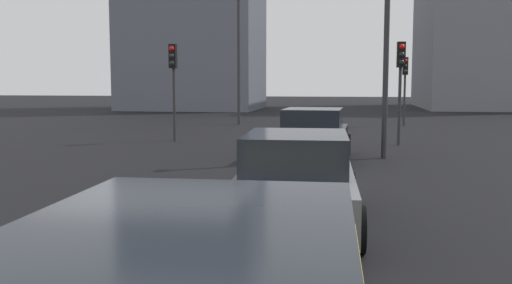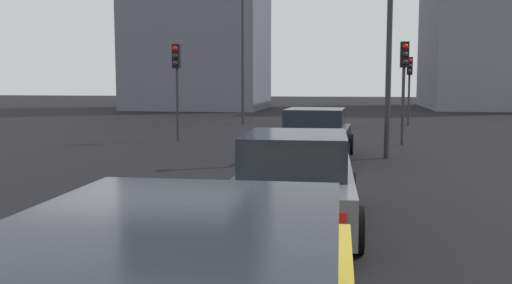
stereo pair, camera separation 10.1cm
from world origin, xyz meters
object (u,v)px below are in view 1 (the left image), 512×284
Objects in this scene: traffic_light_near_left at (401,71)px; traffic_light_near_right at (405,76)px; car_black_left_lead at (313,135)px; street_lamp_kerbside at (387,29)px; car_grey_left_second at (297,181)px; traffic_light_far_left at (173,71)px; street_lamp_far at (239,37)px.

traffic_light_near_left is 1.04× the size of traffic_light_near_right.
traffic_light_near_left reaches higher than car_black_left_lead.
street_lamp_kerbside reaches higher than traffic_light_near_right.
car_grey_left_second is at bearing -18.46° from traffic_light_near_left.
car_black_left_lead is at bearing -0.63° from car_grey_left_second.
traffic_light_far_left is 9.29m from street_lamp_far.
traffic_light_near_right is 13.11m from street_lamp_kerbside.
traffic_light_near_right is 0.44× the size of street_lamp_far.
traffic_light_far_left reaches higher than car_black_left_lead.
street_lamp_kerbside is (0.54, -2.06, 3.05)m from car_black_left_lead.
traffic_light_far_left is at bearing 64.55° from street_lamp_kerbside.
traffic_light_near_right is (21.25, -3.66, 1.82)m from car_grey_left_second.
traffic_light_far_left is at bearing -95.88° from traffic_light_near_left.
traffic_light_near_right is 0.56× the size of street_lamp_kerbside.
traffic_light_near_right is 13.22m from traffic_light_far_left.
street_lamp_kerbside is at bearing -5.23° from traffic_light_near_right.
car_black_left_lead reaches higher than car_grey_left_second.
traffic_light_near_left is at bearing -14.41° from car_grey_left_second.
street_lamp_far is at bearing -146.18° from traffic_light_near_left.
street_lamp_far reaches higher than car_black_left_lead.
street_lamp_kerbside is 14.38m from street_lamp_far.
traffic_light_near_left is at bearing -31.66° from car_black_left_lead.
traffic_light_near_right is at bearing -13.74° from car_black_left_lead.
car_grey_left_second is 0.58× the size of street_lamp_far.
traffic_light_near_left reaches higher than car_grey_left_second.
traffic_light_near_right is at bearing -7.96° from street_lamp_kerbside.
car_grey_left_second is 1.26× the size of traffic_light_near_left.
street_lamp_far is at bearing 28.25° from street_lamp_kerbside.
traffic_light_far_left is at bearing -42.43° from traffic_light_near_right.
traffic_light_far_left is at bearing 23.49° from car_grey_left_second.
street_lamp_far is (12.64, 6.79, 0.84)m from street_lamp_kerbside.
street_lamp_kerbside reaches higher than traffic_light_near_left.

